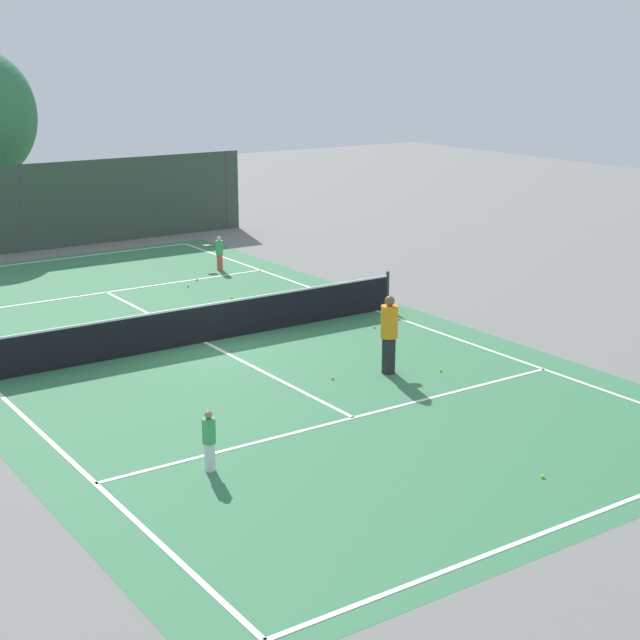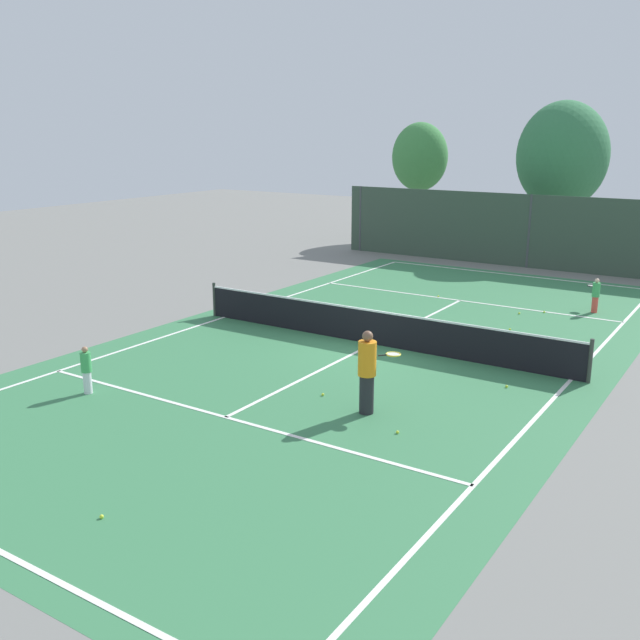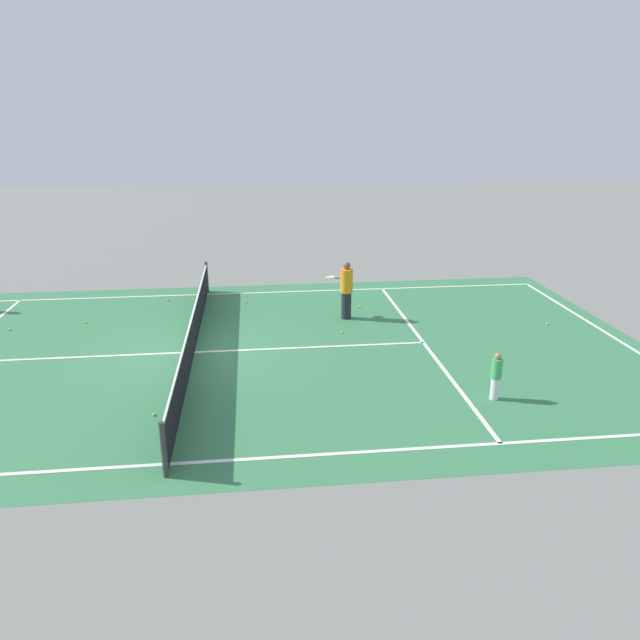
# 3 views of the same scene
# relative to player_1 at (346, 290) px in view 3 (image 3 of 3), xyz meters

# --- Properties ---
(ground_plane) EXTENTS (80.00, 80.00, 0.00)m
(ground_plane) POSITION_rel_player_1_xyz_m (-2.36, 4.54, -0.94)
(ground_plane) COLOR slate
(court_surface) EXTENTS (13.00, 25.00, 0.01)m
(court_surface) POSITION_rel_player_1_xyz_m (-2.36, 4.54, -0.94)
(court_surface) COLOR #387A4C
(court_surface) RESTS_ON ground_plane
(tennis_net) EXTENTS (11.90, 0.10, 1.10)m
(tennis_net) POSITION_rel_player_1_xyz_m (-2.36, 4.54, -0.43)
(tennis_net) COLOR #333833
(tennis_net) RESTS_ON ground_plane
(player_1) EXTENTS (0.81, 0.89, 1.83)m
(player_1) POSITION_rel_player_1_xyz_m (0.00, 0.00, 0.00)
(player_1) COLOR #232328
(player_1) RESTS_ON ground_plane
(player_2) EXTENTS (0.24, 0.24, 1.13)m
(player_2) POSITION_rel_player_1_xyz_m (-5.97, -2.48, -0.37)
(player_2) COLOR silver
(player_2) RESTS_ON ground_plane
(tennis_ball_1) EXTENTS (0.07, 0.07, 0.07)m
(tennis_ball_1) POSITION_rel_player_1_xyz_m (-1.34, -6.04, -0.91)
(tennis_ball_1) COLOR #CCE533
(tennis_ball_1) RESTS_ON ground_plane
(tennis_ball_2) EXTENTS (0.07, 0.07, 0.07)m
(tennis_ball_2) POSITION_rel_player_1_xyz_m (1.06, -0.62, -0.91)
(tennis_ball_2) COLOR #CCE533
(tennis_ball_2) RESTS_ON ground_plane
(tennis_ball_3) EXTENTS (0.07, 0.07, 0.07)m
(tennis_ball_3) POSITION_rel_player_1_xyz_m (-1.34, 0.33, -0.91)
(tennis_ball_3) COLOR #CCE533
(tennis_ball_3) RESTS_ON ground_plane
(tennis_ball_5) EXTENTS (0.07, 0.07, 0.07)m
(tennis_ball_5) POSITION_rel_player_1_xyz_m (-5.92, 5.10, -0.91)
(tennis_ball_5) COLOR #CCE533
(tennis_ball_5) RESTS_ON ground_plane
(tennis_ball_6) EXTENTS (0.07, 0.07, 0.07)m
(tennis_ball_6) POSITION_rel_player_1_xyz_m (2.51, 5.85, -0.91)
(tennis_ball_6) COLOR #CCE533
(tennis_ball_6) RESTS_ON ground_plane
(tennis_ball_7) EXTENTS (0.07, 0.07, 0.07)m
(tennis_ball_7) POSITION_rel_player_1_xyz_m (0.42, 8.09, -0.91)
(tennis_ball_7) COLOR #CCE533
(tennis_ball_7) RESTS_ON ground_plane
(tennis_ball_8) EXTENTS (0.07, 0.07, 0.07)m
(tennis_ball_8) POSITION_rel_player_1_xyz_m (2.01, 3.15, -0.91)
(tennis_ball_8) COLOR #CCE533
(tennis_ball_8) RESTS_ON ground_plane
(tennis_ball_9) EXTENTS (0.07, 0.07, 0.07)m
(tennis_ball_9) POSITION_rel_player_1_xyz_m (0.03, 10.18, -0.91)
(tennis_ball_9) COLOR #CCE533
(tennis_ball_9) RESTS_ON ground_plane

